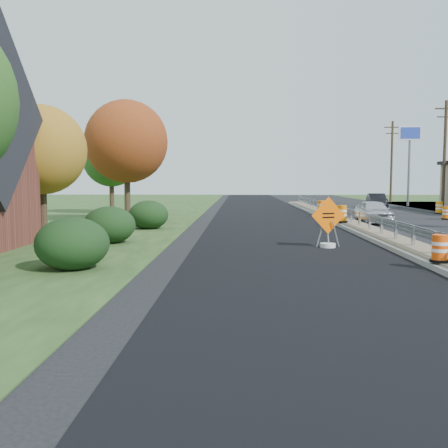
{
  "coord_description": "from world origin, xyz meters",
  "views": [
    {
      "loc": [
        -6.26,
        -19.95,
        2.54
      ],
      "look_at": [
        -6.75,
        -3.42,
        1.1
      ],
      "focal_mm": 40.0,
      "sensor_mm": 36.0,
      "label": 1
    }
  ],
  "objects_px": {
    "car_silver": "(374,212)",
    "barrel_shoulder_near": "(446,213)",
    "barrel_median_near": "(440,249)",
    "car_dark_mid": "(377,201)",
    "barrel_shoulder_mid": "(439,208)",
    "barrel_median_far": "(321,208)",
    "barrel_median_mid": "(342,214)",
    "caution_sign": "(328,235)"
  },
  "relations": [
    {
      "from": "barrel_median_far",
      "to": "barrel_shoulder_near",
      "type": "bearing_deg",
      "value": -11.28
    },
    {
      "from": "barrel_median_far",
      "to": "barrel_shoulder_mid",
      "type": "height_order",
      "value": "barrel_median_far"
    },
    {
      "from": "caution_sign",
      "to": "car_dark_mid",
      "type": "relative_size",
      "value": 0.46
    },
    {
      "from": "barrel_median_mid",
      "to": "barrel_median_near",
      "type": "bearing_deg",
      "value": -90.0
    },
    {
      "from": "barrel_median_far",
      "to": "barrel_median_mid",
      "type": "bearing_deg",
      "value": -90.0
    },
    {
      "from": "barrel_shoulder_near",
      "to": "car_dark_mid",
      "type": "height_order",
      "value": "car_dark_mid"
    },
    {
      "from": "barrel_median_mid",
      "to": "car_dark_mid",
      "type": "xyz_separation_m",
      "value": [
        7.01,
        18.66,
        -0.0
      ]
    },
    {
      "from": "barrel_shoulder_mid",
      "to": "car_dark_mid",
      "type": "distance_m",
      "value": 7.99
    },
    {
      "from": "barrel_median_far",
      "to": "barrel_shoulder_near",
      "type": "relative_size",
      "value": 1.08
    },
    {
      "from": "barrel_shoulder_near",
      "to": "car_silver",
      "type": "xyz_separation_m",
      "value": [
        -5.55,
        -3.04,
        0.28
      ]
    },
    {
      "from": "barrel_median_far",
      "to": "car_dark_mid",
      "type": "distance_m",
      "value": 13.7
    },
    {
      "from": "barrel_shoulder_near",
      "to": "caution_sign",
      "type": "bearing_deg",
      "value": -125.88
    },
    {
      "from": "barrel_median_near",
      "to": "car_dark_mid",
      "type": "bearing_deg",
      "value": 77.71
    },
    {
      "from": "barrel_median_near",
      "to": "barrel_shoulder_mid",
      "type": "distance_m",
      "value": 26.53
    },
    {
      "from": "caution_sign",
      "to": "car_dark_mid",
      "type": "distance_m",
      "value": 29.03
    },
    {
      "from": "barrel_median_far",
      "to": "barrel_median_near",
      "type": "bearing_deg",
      "value": -90.0
    },
    {
      "from": "barrel_shoulder_mid",
      "to": "barrel_shoulder_near",
      "type": "bearing_deg",
      "value": -107.55
    },
    {
      "from": "caution_sign",
      "to": "barrel_shoulder_mid",
      "type": "height_order",
      "value": "caution_sign"
    },
    {
      "from": "caution_sign",
      "to": "barrel_median_near",
      "type": "bearing_deg",
      "value": -82.6
    },
    {
      "from": "car_silver",
      "to": "barrel_shoulder_near",
      "type": "bearing_deg",
      "value": 28.56
    },
    {
      "from": "barrel_median_near",
      "to": "barrel_median_mid",
      "type": "xyz_separation_m",
      "value": [
        0.0,
        13.52,
        0.08
      ]
    },
    {
      "from": "barrel_median_near",
      "to": "barrel_median_far",
      "type": "relative_size",
      "value": 0.83
    },
    {
      "from": "barrel_median_far",
      "to": "barrel_shoulder_near",
      "type": "xyz_separation_m",
      "value": [
        7.9,
        -1.58,
        -0.26
      ]
    },
    {
      "from": "barrel_shoulder_near",
      "to": "barrel_median_far",
      "type": "bearing_deg",
      "value": 168.72
    },
    {
      "from": "barrel_median_near",
      "to": "barrel_median_far",
      "type": "xyz_separation_m",
      "value": [
        0.0,
        20.4,
        0.08
      ]
    },
    {
      "from": "barrel_median_far",
      "to": "caution_sign",
      "type": "bearing_deg",
      "value": -98.42
    },
    {
      "from": "barrel_shoulder_near",
      "to": "car_silver",
      "type": "distance_m",
      "value": 6.34
    },
    {
      "from": "car_silver",
      "to": "barrel_median_mid",
      "type": "bearing_deg",
      "value": -136.18
    },
    {
      "from": "car_dark_mid",
      "to": "car_silver",
      "type": "bearing_deg",
      "value": -99.17
    },
    {
      "from": "car_dark_mid",
      "to": "barrel_shoulder_mid",
      "type": "bearing_deg",
      "value": -63.24
    },
    {
      "from": "barrel_median_mid",
      "to": "car_silver",
      "type": "distance_m",
      "value": 3.27
    },
    {
      "from": "barrel_median_near",
      "to": "car_silver",
      "type": "xyz_separation_m",
      "value": [
        2.35,
        15.79,
        0.09
      ]
    },
    {
      "from": "caution_sign",
      "to": "barrel_shoulder_near",
      "type": "relative_size",
      "value": 2.21
    },
    {
      "from": "caution_sign",
      "to": "barrel_median_mid",
      "type": "relative_size",
      "value": 2.02
    },
    {
      "from": "car_dark_mid",
      "to": "barrel_median_mid",
      "type": "bearing_deg",
      "value": -103.89
    },
    {
      "from": "caution_sign",
      "to": "barrel_median_far",
      "type": "xyz_separation_m",
      "value": [
        2.33,
        15.71,
        0.19
      ]
    },
    {
      "from": "barrel_median_mid",
      "to": "barrel_shoulder_near",
      "type": "bearing_deg",
      "value": 33.91
    },
    {
      "from": "caution_sign",
      "to": "barrel_shoulder_near",
      "type": "height_order",
      "value": "caution_sign"
    },
    {
      "from": "barrel_median_mid",
      "to": "barrel_shoulder_mid",
      "type": "bearing_deg",
      "value": 48.86
    },
    {
      "from": "caution_sign",
      "to": "barrel_median_mid",
      "type": "distance_m",
      "value": 9.13
    },
    {
      "from": "barrel_shoulder_near",
      "to": "barrel_shoulder_mid",
      "type": "bearing_deg",
      "value": 72.45
    },
    {
      "from": "barrel_median_near",
      "to": "barrel_shoulder_near",
      "type": "bearing_deg",
      "value": 67.24
    }
  ]
}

